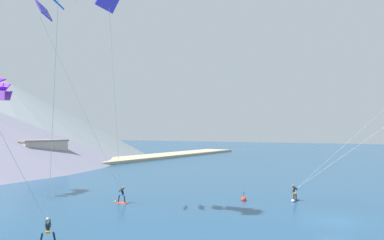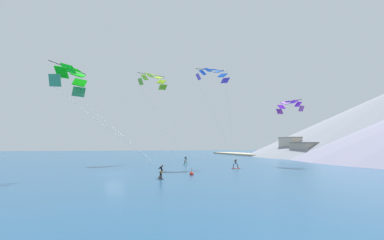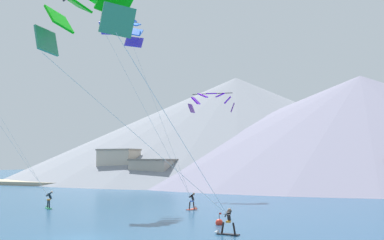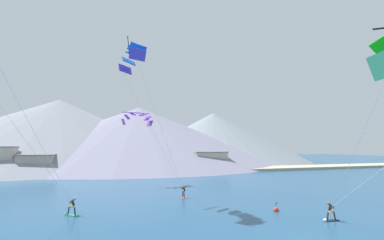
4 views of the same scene
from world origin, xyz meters
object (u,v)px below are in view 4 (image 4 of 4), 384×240
object	(u,v)px
kitesurfer_near_lead	(71,209)
parafoil_kite_distant_high_outer	(137,117)
parafoil_kite_near_trail	(133,56)
kitesurfer_near_trail	(183,194)
race_marker_buoy	(276,210)
kitesurfer_mid_center	(329,215)

from	to	relation	value
kitesurfer_near_lead	parafoil_kite_distant_high_outer	distance (m)	25.19
parafoil_kite_near_trail	kitesurfer_near_lead	bearing A→B (deg)	-146.45
kitesurfer_near_trail	parafoil_kite_near_trail	distance (m)	19.53
parafoil_kite_near_trail	race_marker_buoy	size ratio (longest dim) A/B	18.09
kitesurfer_mid_center	parafoil_kite_distant_high_outer	bearing A→B (deg)	116.23
kitesurfer_near_lead	kitesurfer_near_trail	xyz separation A→B (m)	(13.32, 5.47, -0.07)
parafoil_kite_near_trail	parafoil_kite_distant_high_outer	size ratio (longest dim) A/B	3.03
kitesurfer_near_lead	parafoil_kite_distant_high_outer	world-z (taller)	parafoil_kite_distant_high_outer
parafoil_kite_distant_high_outer	race_marker_buoy	size ratio (longest dim) A/B	5.96
parafoil_kite_distant_high_outer	race_marker_buoy	bearing A→B (deg)	-64.16
kitesurfer_near_lead	kitesurfer_near_trail	distance (m)	14.40
kitesurfer_near_trail	parafoil_kite_distant_high_outer	xyz separation A→B (m)	(-4.93, 15.06, 12.00)
kitesurfer_near_trail	parafoil_kite_near_trail	bearing A→B (deg)	-168.69
kitesurfer_mid_center	parafoil_kite_distant_high_outer	distance (m)	35.51
kitesurfer_near_lead	kitesurfer_near_trail	bearing A→B (deg)	22.34
race_marker_buoy	kitesurfer_mid_center	bearing A→B (deg)	-61.62
parafoil_kite_near_trail	parafoil_kite_distant_high_outer	distance (m)	17.75
parafoil_kite_near_trail	race_marker_buoy	world-z (taller)	parafoil_kite_near_trail
kitesurfer_near_lead	race_marker_buoy	size ratio (longest dim) A/B	1.78
kitesurfer_mid_center	parafoil_kite_near_trail	world-z (taller)	parafoil_kite_near_trail
kitesurfer_near_trail	race_marker_buoy	xyz separation A→B (m)	(7.37, -10.34, -0.35)
kitesurfer_near_lead	race_marker_buoy	bearing A→B (deg)	-13.23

